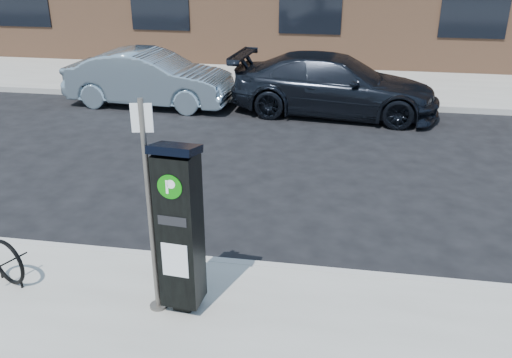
% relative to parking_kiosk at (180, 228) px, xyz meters
% --- Properties ---
extents(ground, '(120.00, 120.00, 0.00)m').
position_rel_parking_kiosk_xyz_m(ground, '(0.39, 1.06, -1.19)').
color(ground, black).
rests_on(ground, ground).
extents(sidewalk_far, '(60.00, 12.00, 0.15)m').
position_rel_parking_kiosk_xyz_m(sidewalk_far, '(0.39, 15.06, -1.12)').
color(sidewalk_far, gray).
rests_on(sidewalk_far, ground).
extents(curb_near, '(60.00, 0.12, 0.16)m').
position_rel_parking_kiosk_xyz_m(curb_near, '(0.39, 1.04, -1.12)').
color(curb_near, '#9E9B93').
rests_on(curb_near, ground).
extents(curb_far, '(60.00, 0.12, 0.16)m').
position_rel_parking_kiosk_xyz_m(curb_far, '(0.39, 9.08, -1.12)').
color(curb_far, '#9E9B93').
rests_on(curb_far, ground).
extents(parking_kiosk, '(0.50, 0.45, 2.04)m').
position_rel_parking_kiosk_xyz_m(parking_kiosk, '(0.00, 0.00, 0.00)').
color(parking_kiosk, black).
rests_on(parking_kiosk, sidewalk_near).
extents(sign_pole, '(0.22, 0.20, 2.48)m').
position_rel_parking_kiosk_xyz_m(sign_pole, '(-0.30, -0.05, 0.19)').
color(sign_pole, '#605B54').
rests_on(sign_pole, sidewalk_near).
extents(bike_rack, '(0.58, 0.28, 0.60)m').
position_rel_parking_kiosk_xyz_m(bike_rack, '(-2.25, 0.11, -0.75)').
color(bike_rack, black).
rests_on(bike_rack, sidewalk_near).
extents(car_silver, '(4.44, 1.78, 1.44)m').
position_rel_parking_kiosk_xyz_m(car_silver, '(-3.42, 8.46, -0.48)').
color(car_silver, '#859BA9').
rests_on(car_silver, ground).
extents(car_dark, '(5.27, 2.54, 1.48)m').
position_rel_parking_kiosk_xyz_m(car_dark, '(1.39, 8.46, -0.45)').
color(car_dark, black).
rests_on(car_dark, ground).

